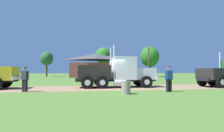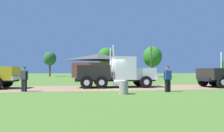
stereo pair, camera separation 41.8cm
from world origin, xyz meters
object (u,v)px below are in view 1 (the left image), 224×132
at_px(truck_foreground_white, 116,73).
at_px(visitor_standing_near, 25,78).
at_px(utility_pole_near, 149,61).
at_px(shed_building, 96,66).
at_px(visitor_walking_mid, 169,78).
at_px(steel_barrel, 126,88).

distance_m(truck_foreground_white, visitor_standing_near, 7.60).
height_order(visitor_standing_near, utility_pole_near, utility_pole_near).
bearing_deg(shed_building, utility_pole_near, -19.54).
distance_m(truck_foreground_white, visitor_walking_mid, 5.32).
height_order(steel_barrel, utility_pole_near, utility_pole_near).
relative_size(truck_foreground_white, shed_building, 0.58).
xyz_separation_m(truck_foreground_white, visitor_walking_mid, (3.08, -4.33, -0.31)).
distance_m(truck_foreground_white, steel_barrel, 5.21).
bearing_deg(shed_building, visitor_walking_mid, -84.97).
relative_size(visitor_standing_near, visitor_walking_mid, 0.98).
xyz_separation_m(steel_barrel, utility_pole_near, (12.15, 28.55, 3.32)).
bearing_deg(truck_foreground_white, steel_barrel, -93.00).
bearing_deg(visitor_standing_near, utility_pole_near, 53.93).
bearing_deg(truck_foreground_white, visitor_walking_mid, -54.60).
height_order(steel_barrel, shed_building, shed_building).
bearing_deg(visitor_standing_near, shed_building, 76.27).
xyz_separation_m(visitor_walking_mid, steel_barrel, (-3.35, -0.79, -0.59)).
distance_m(truck_foreground_white, utility_pole_near, 26.38).
height_order(visitor_standing_near, steel_barrel, visitor_standing_near).
xyz_separation_m(visitor_standing_near, steel_barrel, (6.84, -2.47, -0.57)).
xyz_separation_m(visitor_standing_near, visitor_walking_mid, (10.19, -1.68, 0.03)).
distance_m(visitor_walking_mid, steel_barrel, 3.49).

